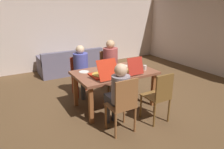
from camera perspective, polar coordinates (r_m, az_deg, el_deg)
ground_plane at (r=4.54m, az=0.63°, el=-8.43°), size 20.00×20.00×0.00m
back_wall at (r=7.19m, az=-13.34°, el=12.32°), size 7.59×0.12×2.64m
side_wall_right at (r=7.40m, az=23.09°, el=11.52°), size 0.12×5.73×2.64m
dining_table at (r=4.27m, az=0.66°, el=-0.25°), size 1.64×1.00×0.77m
chair_0 at (r=3.40m, az=3.16°, el=-8.00°), size 0.43×0.39×0.99m
person_0 at (r=3.45m, az=1.78°, el=-4.64°), size 0.31×0.53×1.20m
chair_1 at (r=5.01m, az=-8.77°, el=0.13°), size 0.41×0.39×0.90m
person_1 at (r=4.83m, az=-8.36°, el=2.20°), size 0.34×0.50×1.20m
chair_2 at (r=5.25m, az=-0.90°, el=1.38°), size 0.39×0.44×0.97m
person_2 at (r=5.06m, az=-0.15°, el=3.61°), size 0.36×0.56×1.27m
chair_3 at (r=3.81m, az=12.91°, el=-5.59°), size 0.40×0.44×0.96m
pizza_box_0 at (r=3.94m, az=-2.72°, el=0.17°), size 0.39×0.57×0.38m
pizza_box_1 at (r=4.16m, az=5.03°, el=1.10°), size 0.34×0.44×0.35m
plate_0 at (r=4.57m, az=6.93°, el=2.11°), size 0.24×0.24×0.01m
plate_1 at (r=4.62m, az=2.91°, el=2.39°), size 0.22×0.22×0.01m
plate_2 at (r=4.24m, az=-7.78°, el=0.74°), size 0.20×0.20×0.01m
drinking_glass_0 at (r=4.32m, az=-2.29°, el=2.08°), size 0.06×0.06×0.14m
drinking_glass_1 at (r=4.38m, az=9.03°, el=1.89°), size 0.08×0.08×0.11m
couch at (r=6.71m, az=-11.37°, el=2.82°), size 1.90×0.90×0.77m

